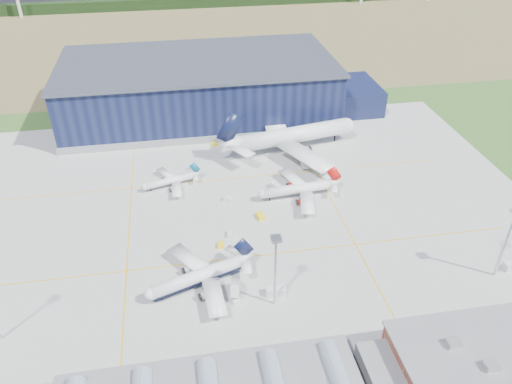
% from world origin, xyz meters
% --- Properties ---
extents(ground, '(600.00, 600.00, 0.00)m').
position_xyz_m(ground, '(0.00, 0.00, 0.00)').
color(ground, '#2F5620').
rests_on(ground, ground).
extents(apron, '(220.00, 160.00, 0.08)m').
position_xyz_m(apron, '(0.00, 10.00, 0.03)').
color(apron, '#969792').
rests_on(apron, ground).
extents(farmland, '(600.00, 220.00, 0.01)m').
position_xyz_m(farmland, '(0.00, 220.00, 0.00)').
color(farmland, olive).
rests_on(farmland, ground).
extents(treeline, '(600.00, 8.00, 8.00)m').
position_xyz_m(treeline, '(0.00, 300.00, 4.00)').
color(treeline, black).
rests_on(treeline, ground).
extents(hangar, '(145.00, 62.00, 26.10)m').
position_xyz_m(hangar, '(2.81, 94.80, 11.62)').
color(hangar, '#101738').
rests_on(hangar, ground).
extents(ops_building, '(46.00, 23.00, 10.90)m').
position_xyz_m(ops_building, '(55.01, -60.00, 4.79)').
color(ops_building, brown).
rests_on(ops_building, ground).
extents(light_mast_center, '(2.60, 2.60, 23.00)m').
position_xyz_m(light_mast_center, '(10.00, -30.00, 15.43)').
color(light_mast_center, '#B1B4B8').
rests_on(light_mast_center, ground).
extents(light_mast_east, '(2.60, 2.60, 23.00)m').
position_xyz_m(light_mast_east, '(75.00, -30.00, 15.43)').
color(light_mast_east, '#B1B4B8').
rests_on(light_mast_east, ground).
extents(airliner_navy, '(43.04, 42.58, 11.07)m').
position_xyz_m(airliner_navy, '(-9.95, -19.74, 5.54)').
color(airliner_navy, white).
rests_on(airliner_navy, ground).
extents(airliner_red, '(33.89, 33.27, 10.27)m').
position_xyz_m(airliner_red, '(28.14, 19.04, 5.13)').
color(airliner_red, white).
rests_on(airliner_red, ground).
extents(airliner_widebody, '(71.80, 70.73, 20.10)m').
position_xyz_m(airliner_widebody, '(35.26, 53.59, 10.05)').
color(airliner_widebody, white).
rests_on(airliner_widebody, ground).
extents(airliner_regional, '(28.39, 28.05, 7.51)m').
position_xyz_m(airliner_regional, '(-16.09, 33.56, 3.75)').
color(airliner_regional, white).
rests_on(airliner_regional, ground).
extents(gse_tug_a, '(2.74, 3.82, 1.45)m').
position_xyz_m(gse_tug_a, '(13.25, 8.70, 0.73)').
color(gse_tug_a, yellow).
rests_on(gse_tug_a, ground).
extents(gse_tug_b, '(1.99, 2.78, 1.13)m').
position_xyz_m(gse_tug_b, '(-1.59, -3.69, 0.57)').
color(gse_tug_b, yellow).
rests_on(gse_tug_b, ground).
extents(gse_van_a, '(5.75, 2.98, 2.41)m').
position_xyz_m(gse_van_a, '(11.14, -26.89, 1.21)').
color(gse_van_a, silver).
rests_on(gse_van_a, ground).
extents(gse_cart_a, '(2.44, 3.14, 1.21)m').
position_xyz_m(gse_cart_a, '(2.07, 1.24, 0.60)').
color(gse_cart_a, silver).
rests_on(gse_cart_a, ground).
extents(gse_van_b, '(3.86, 5.38, 2.25)m').
position_xyz_m(gse_van_b, '(22.04, 25.16, 1.12)').
color(gse_van_b, silver).
rests_on(gse_van_b, ground).
extents(gse_tug_c, '(2.68, 3.36, 1.28)m').
position_xyz_m(gse_tug_c, '(3.47, 62.00, 0.64)').
color(gse_tug_c, yellow).
rests_on(gse_tug_c, ground).
extents(gse_cart_b, '(3.79, 3.40, 1.37)m').
position_xyz_m(gse_cart_b, '(3.93, 20.79, 0.68)').
color(gse_cart_b, silver).
rests_on(gse_cart_b, ground).
extents(gse_van_c, '(5.03, 2.43, 2.41)m').
position_xyz_m(gse_van_c, '(81.33, -28.70, 1.21)').
color(gse_van_c, silver).
rests_on(gse_van_c, ground).
extents(airstair, '(3.37, 5.96, 3.60)m').
position_xyz_m(airstair, '(0.03, -25.41, 1.80)').
color(airstair, silver).
rests_on(airstair, ground).
extents(car_a, '(3.81, 2.29, 1.21)m').
position_xyz_m(car_a, '(16.44, -45.00, 0.61)').
color(car_a, '#99999E').
rests_on(car_a, ground).
extents(car_b, '(3.72, 1.56, 1.20)m').
position_xyz_m(car_b, '(15.37, -48.00, 0.60)').
color(car_b, '#99999E').
rests_on(car_b, ground).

